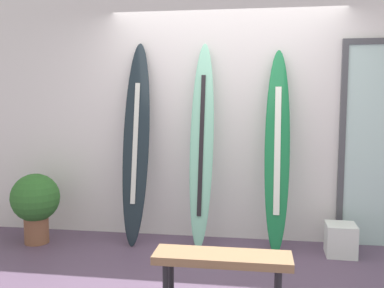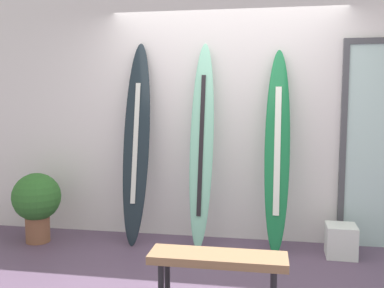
{
  "view_description": "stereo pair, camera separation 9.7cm",
  "coord_description": "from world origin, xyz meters",
  "px_view_note": "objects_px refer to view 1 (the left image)",
  "views": [
    {
      "loc": [
        0.35,
        -3.56,
        1.58
      ],
      "look_at": [
        -0.33,
        0.95,
        1.08
      ],
      "focal_mm": 40.83,
      "sensor_mm": 36.0,
      "label": 1
    },
    {
      "loc": [
        0.44,
        -3.54,
        1.58
      ],
      "look_at": [
        -0.33,
        0.95,
        1.08
      ],
      "focal_mm": 40.83,
      "sensor_mm": 36.0,
      "label": 2
    }
  ],
  "objects_px": {
    "surfboard_emerald": "(277,150)",
    "potted_plant": "(35,201)",
    "surfboard_seafoam": "(202,146)",
    "bench": "(222,262)",
    "display_block_left": "(341,240)",
    "surfboard_charcoal": "(136,144)"
  },
  "relations": [
    {
      "from": "surfboard_emerald",
      "to": "potted_plant",
      "type": "xyz_separation_m",
      "value": [
        -2.55,
        -0.2,
        -0.58
      ]
    },
    {
      "from": "surfboard_seafoam",
      "to": "bench",
      "type": "relative_size",
      "value": 2.16
    },
    {
      "from": "potted_plant",
      "to": "surfboard_seafoam",
      "type": "bearing_deg",
      "value": 6.9
    },
    {
      "from": "surfboard_emerald",
      "to": "display_block_left",
      "type": "xyz_separation_m",
      "value": [
        0.64,
        -0.1,
        -0.87
      ]
    },
    {
      "from": "surfboard_charcoal",
      "to": "display_block_left",
      "type": "xyz_separation_m",
      "value": [
        2.12,
        -0.12,
        -0.91
      ]
    },
    {
      "from": "bench",
      "to": "surfboard_emerald",
      "type": "bearing_deg",
      "value": 73.38
    },
    {
      "from": "surfboard_charcoal",
      "to": "surfboard_emerald",
      "type": "relative_size",
      "value": 1.05
    },
    {
      "from": "surfboard_charcoal",
      "to": "potted_plant",
      "type": "relative_size",
      "value": 2.85
    },
    {
      "from": "display_block_left",
      "to": "potted_plant",
      "type": "distance_m",
      "value": 3.2
    },
    {
      "from": "surfboard_seafoam",
      "to": "potted_plant",
      "type": "distance_m",
      "value": 1.88
    },
    {
      "from": "display_block_left",
      "to": "surfboard_emerald",
      "type": "bearing_deg",
      "value": 171.36
    },
    {
      "from": "potted_plant",
      "to": "surfboard_emerald",
      "type": "bearing_deg",
      "value": 4.52
    },
    {
      "from": "surfboard_seafoam",
      "to": "display_block_left",
      "type": "bearing_deg",
      "value": -4.44
    },
    {
      "from": "surfboard_seafoam",
      "to": "display_block_left",
      "type": "xyz_separation_m",
      "value": [
        1.41,
        -0.11,
        -0.9
      ]
    },
    {
      "from": "surfboard_charcoal",
      "to": "bench",
      "type": "relative_size",
      "value": 2.18
    },
    {
      "from": "surfboard_charcoal",
      "to": "display_block_left",
      "type": "distance_m",
      "value": 2.31
    },
    {
      "from": "surfboard_seafoam",
      "to": "potted_plant",
      "type": "height_order",
      "value": "surfboard_seafoam"
    },
    {
      "from": "potted_plant",
      "to": "bench",
      "type": "bearing_deg",
      "value": -30.87
    },
    {
      "from": "surfboard_seafoam",
      "to": "display_block_left",
      "type": "height_order",
      "value": "surfboard_seafoam"
    },
    {
      "from": "surfboard_charcoal",
      "to": "potted_plant",
      "type": "bearing_deg",
      "value": -168.21
    },
    {
      "from": "surfboard_seafoam",
      "to": "surfboard_charcoal",
      "type": "bearing_deg",
      "value": 179.44
    },
    {
      "from": "surfboard_charcoal",
      "to": "potted_plant",
      "type": "xyz_separation_m",
      "value": [
        -1.06,
        -0.22,
        -0.61
      ]
    }
  ]
}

